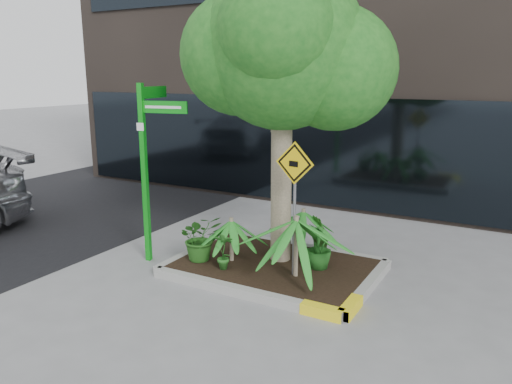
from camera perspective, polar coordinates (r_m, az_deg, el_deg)
The scene contains 13 objects.
ground at distance 8.31m, azimuth -0.11°, elevation -9.52°, with size 80.00×80.00×0.00m, color gray.
asphalt_road at distance 12.65m, azimuth -26.76°, elevation -2.88°, with size 7.00×80.00×0.01m, color black.
planter at distance 8.39m, azimuth 2.20°, elevation -8.54°, with size 3.35×2.36×0.15m.
tree at distance 8.07m, azimuth 3.13°, elevation 16.14°, with size 3.31×2.94×4.96m.
palm_front at distance 7.64m, azimuth 4.66°, elevation -3.20°, with size 1.10×1.10×1.22m.
palm_left at distance 8.31m, azimuth -2.84°, elevation -3.28°, with size 0.85×0.85×0.94m.
palm_back at distance 8.79m, azimuth 5.44°, elevation -2.23°, with size 0.88×0.88×0.97m.
shrub_a at distance 8.49m, azimuth -6.37°, elevation -5.17°, with size 0.71×0.71×0.79m, color #225819.
shrub_b at distance 8.16m, azimuth 7.21°, elevation -6.17°, with size 0.41×0.41×0.74m, color #1E5F1C.
shrub_c at distance 8.08m, azimuth -3.69°, elevation -6.69°, with size 0.33×0.33×0.63m, color #266920.
shrub_d at distance 8.84m, azimuth 7.40°, elevation -4.75°, with size 0.38×0.38×0.70m, color #28671E.
street_sign_post at distance 8.71m, azimuth -12.18°, elevation 4.32°, with size 1.00×0.90×3.09m.
cattle_sign at distance 7.55m, azimuth 4.42°, elevation 0.64°, with size 0.65×0.09×2.11m.
Camera 1 is at (3.75, -6.67, 3.23)m, focal length 35.00 mm.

